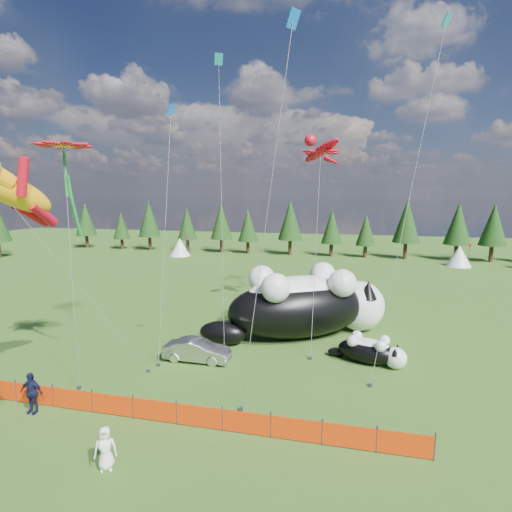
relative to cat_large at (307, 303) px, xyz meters
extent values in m
plane|color=#11370A|center=(-5.09, -8.95, -2.25)|extent=(160.00, 160.00, 0.00)
cylinder|color=#262626|center=(-12.09, -11.95, -1.70)|extent=(0.06, 0.06, 1.10)
cylinder|color=#262626|center=(-10.09, -11.95, -1.70)|extent=(0.06, 0.06, 1.10)
cylinder|color=#262626|center=(-8.09, -11.95, -1.70)|extent=(0.06, 0.06, 1.10)
cylinder|color=#262626|center=(-6.09, -11.95, -1.70)|extent=(0.06, 0.06, 1.10)
cylinder|color=#262626|center=(-4.09, -11.95, -1.70)|extent=(0.06, 0.06, 1.10)
cylinder|color=#262626|center=(-2.09, -11.95, -1.70)|extent=(0.06, 0.06, 1.10)
cylinder|color=#262626|center=(-0.09, -11.95, -1.70)|extent=(0.06, 0.06, 1.10)
cylinder|color=#262626|center=(1.91, -11.95, -1.70)|extent=(0.06, 0.06, 1.10)
cylinder|color=#262626|center=(3.91, -11.95, -1.70)|extent=(0.06, 0.06, 1.10)
cylinder|color=#262626|center=(5.91, -11.95, -1.70)|extent=(0.06, 0.06, 1.10)
cube|color=red|center=(-11.09, -11.95, -1.75)|extent=(2.00, 0.04, 0.90)
cube|color=red|center=(-9.09, -11.95, -1.75)|extent=(2.00, 0.04, 0.90)
cube|color=red|center=(-7.09, -11.95, -1.75)|extent=(2.00, 0.04, 0.90)
cube|color=red|center=(-5.09, -11.95, -1.75)|extent=(2.00, 0.04, 0.90)
cube|color=red|center=(-3.09, -11.95, -1.75)|extent=(2.00, 0.04, 0.90)
cube|color=red|center=(-1.09, -11.95, -1.75)|extent=(2.00, 0.04, 0.90)
cube|color=red|center=(0.91, -11.95, -1.75)|extent=(2.00, 0.04, 0.90)
cube|color=red|center=(2.91, -11.95, -1.75)|extent=(2.00, 0.04, 0.90)
cube|color=red|center=(4.91, -11.95, -1.75)|extent=(2.00, 0.04, 0.90)
ellipsoid|color=black|center=(-0.49, -0.29, -0.29)|extent=(10.81, 8.91, 3.93)
ellipsoid|color=white|center=(-0.49, -0.29, 0.70)|extent=(8.07, 6.57, 2.40)
sphere|color=white|center=(3.48, 2.02, -0.50)|extent=(3.50, 3.50, 3.50)
sphere|color=#D65378|center=(4.76, 2.77, -0.50)|extent=(0.49, 0.49, 0.49)
ellipsoid|color=black|center=(-5.03, -2.92, -1.49)|extent=(3.41, 2.86, 1.53)
cone|color=black|center=(4.00, 1.11, 0.89)|extent=(1.22, 1.22, 1.22)
cone|color=black|center=(2.95, 2.93, 0.89)|extent=(1.22, 1.22, 1.22)
sphere|color=white|center=(0.87, 2.15, 1.57)|extent=(1.84, 1.84, 1.84)
sphere|color=white|center=(2.30, -0.31, 1.57)|extent=(1.84, 1.84, 1.84)
sphere|color=white|center=(-3.10, -0.15, 1.57)|extent=(1.84, 1.84, 1.84)
sphere|color=white|center=(-1.67, -2.61, 1.57)|extent=(1.84, 1.84, 1.84)
ellipsoid|color=black|center=(3.87, -3.68, -1.58)|extent=(3.67, 2.45, 1.35)
ellipsoid|color=white|center=(3.87, -3.68, -1.24)|extent=(2.75, 1.79, 0.82)
sphere|color=white|center=(5.37, -4.12, -1.66)|extent=(1.20, 1.20, 1.20)
sphere|color=#D65378|center=(5.86, -4.26, -1.66)|extent=(0.17, 0.17, 0.17)
ellipsoid|color=black|center=(2.15, -3.18, -1.99)|extent=(1.15, 0.80, 0.52)
cone|color=black|center=(5.27, -4.46, -1.18)|extent=(0.42, 0.42, 0.42)
cone|color=black|center=(5.47, -3.78, -1.18)|extent=(0.42, 0.42, 0.42)
sphere|color=white|center=(4.79, -3.44, -0.95)|extent=(0.63, 0.63, 0.63)
sphere|color=white|center=(4.52, -4.38, -0.95)|extent=(0.63, 0.63, 0.63)
sphere|color=white|center=(3.29, -3.00, -0.95)|extent=(0.63, 0.63, 0.63)
sphere|color=white|center=(3.01, -3.94, -0.95)|extent=(0.63, 0.63, 0.63)
imported|color=#B7B7BC|center=(-5.66, -5.68, -1.62)|extent=(3.88, 1.40, 1.27)
imported|color=#121433|center=(-10.67, -12.55, -1.33)|extent=(1.10, 0.59, 1.85)
imported|color=white|center=(-5.35, -15.05, -1.47)|extent=(0.91, 0.80, 1.58)
cylinder|color=#595959|center=(-9.62, -9.63, 2.63)|extent=(0.03, 0.03, 10.91)
cube|color=#262626|center=(-7.69, -7.71, -2.17)|extent=(0.15, 0.15, 0.16)
cylinder|color=#595959|center=(0.49, 0.78, 4.23)|extent=(0.03, 0.03, 15.86)
cube|color=#262626|center=(0.69, -3.98, -2.17)|extent=(0.15, 0.15, 0.16)
cylinder|color=#595959|center=(-10.70, -9.39, 3.79)|extent=(0.03, 0.03, 11.96)
cube|color=#262626|center=(-10.09, -10.23, -2.17)|extent=(0.15, 0.15, 0.16)
cube|color=#1A9032|center=(-11.31, -8.56, 7.17)|extent=(0.20, 0.20, 4.42)
cylinder|color=#595959|center=(-8.14, -4.19, 5.26)|extent=(0.03, 0.03, 15.73)
cube|color=#262626|center=(-7.51, -6.89, -2.17)|extent=(0.15, 0.15, 0.16)
cylinder|color=#595959|center=(5.84, -2.89, 7.62)|extent=(0.03, 0.03, 21.18)
cube|color=#262626|center=(3.94, -6.63, -2.17)|extent=(0.15, 0.15, 0.16)
cylinder|color=#595959|center=(-0.79, -9.74, 6.04)|extent=(0.03, 0.03, 16.43)
cube|color=#262626|center=(-1.76, -10.30, -2.17)|extent=(0.15, 0.15, 0.16)
cylinder|color=#595959|center=(-5.74, -0.64, 7.35)|extent=(0.03, 0.03, 20.17)
cube|color=#262626|center=(-4.59, -3.95, -2.17)|extent=(0.15, 0.15, 0.16)
camera|label=1|loc=(2.67, -26.17, 7.27)|focal=28.00mm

